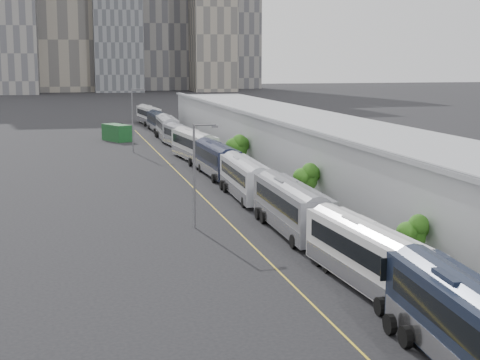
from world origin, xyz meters
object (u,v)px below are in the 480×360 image
object	(u,v)px
street_lamp_near	(197,168)
suv	(119,128)
bus_9	(158,123)
bus_8	(167,130)
bus_7	(180,138)
bus_10	(149,117)
bus_1	(474,338)
bus_3	(291,211)
bus_5	(216,162)
bus_4	(245,182)
bus_6	(194,148)
shipping_container	(117,133)
street_lamp_far	(134,116)
bus_2	(368,261)

from	to	relation	value
street_lamp_near	suv	distance (m)	80.84
bus_9	bus_8	bearing A→B (deg)	-92.64
bus_7	bus_8	xyz separation A→B (m)	(-0.26, 12.65, 0.19)
street_lamp_near	bus_10	bearing A→B (deg)	85.89
bus_1	bus_3	size ratio (longest dim) A/B	1.03
bus_3	suv	size ratio (longest dim) A/B	2.18
bus_3	bus_10	distance (m)	100.67
bus_5	bus_8	world-z (taller)	bus_8
bus_8	bus_10	distance (m)	30.78
bus_4	bus_9	distance (m)	70.21
bus_4	bus_8	bearing A→B (deg)	91.63
bus_4	street_lamp_near	size ratio (longest dim) A/B	1.57
bus_1	bus_6	distance (m)	70.03
bus_10	bus_5	bearing A→B (deg)	-94.88
bus_5	suv	xyz separation A→B (m)	(-7.28, 54.71, -0.76)
bus_8	bus_10	xyz separation A→B (m)	(0.29, 30.78, -0.05)
bus_3	shipping_container	distance (m)	70.44
bus_5	street_lamp_near	size ratio (longest dim) A/B	1.58
bus_8	bus_9	world-z (taller)	bus_8
bus_6	bus_7	xyz separation A→B (m)	(0.36, 14.50, -0.22)
street_lamp_far	bus_10	bearing A→B (deg)	81.08
bus_1	bus_2	size ratio (longest dim) A/B	1.06
shipping_container	suv	world-z (taller)	shipping_container
bus_2	bus_8	size ratio (longest dim) A/B	0.97
bus_3	bus_5	xyz separation A→B (m)	(-0.01, 29.27, -0.05)
bus_6	suv	xyz separation A→B (m)	(-6.97, 41.23, -0.84)
bus_3	suv	distance (m)	84.30
bus_10	shipping_container	world-z (taller)	bus_10
street_lamp_near	bus_3	bearing A→B (deg)	-25.01
bus_4	shipping_container	distance (m)	55.57
bus_6	bus_8	size ratio (longest dim) A/B	1.02
suv	bus_3	bearing A→B (deg)	-90.41
street_lamp_near	street_lamp_far	distance (m)	50.52
bus_4	shipping_container	world-z (taller)	bus_4
bus_6	bus_9	bearing A→B (deg)	83.88
bus_4	bus_10	world-z (taller)	bus_10
bus_1	street_lamp_near	bearing A→B (deg)	106.51
bus_7	bus_10	distance (m)	43.43
suv	street_lamp_far	bearing A→B (deg)	-95.37
bus_2	bus_5	size ratio (longest dim) A/B	1.00
bus_8	shipping_container	world-z (taller)	bus_8
bus_1	bus_5	size ratio (longest dim) A/B	1.06
bus_1	bus_5	xyz separation A→B (m)	(0.39, 56.56, -0.09)
bus_3	suv	world-z (taller)	bus_3
bus_2	bus_3	distance (m)	14.60
bus_3	bus_6	xyz separation A→B (m)	(-0.31, 42.74, 0.03)
street_lamp_far	bus_5	bearing A→B (deg)	-73.44
bus_5	bus_4	bearing A→B (deg)	-91.74
bus_2	bus_6	world-z (taller)	bus_6
street_lamp_near	shipping_container	bearing A→B (deg)	91.52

